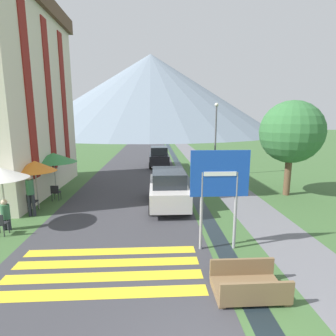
% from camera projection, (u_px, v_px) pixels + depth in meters
% --- Properties ---
extents(ground_plane, '(160.00, 160.00, 0.00)m').
position_uv_depth(ground_plane, '(166.00, 166.00, 23.95)').
color(ground_plane, '#3D6033').
extents(road, '(6.40, 60.00, 0.01)m').
position_uv_depth(road, '(143.00, 153.00, 33.63)').
color(road, '#38383D').
rests_on(road, ground_plane).
extents(footpath, '(2.20, 60.00, 0.01)m').
position_uv_depth(footpath, '(190.00, 152.00, 33.95)').
color(footpath, slate).
rests_on(footpath, ground_plane).
extents(drainage_channel, '(0.60, 60.00, 0.00)m').
position_uv_depth(drainage_channel, '(172.00, 153.00, 33.82)').
color(drainage_channel, black).
rests_on(drainage_channel, ground_plane).
extents(crosswalk_marking, '(5.44, 2.54, 0.01)m').
position_uv_depth(crosswalk_marking, '(106.00, 270.00, 7.50)').
color(crosswalk_marking, yellow).
rests_on(crosswalk_marking, ground_plane).
extents(mountain_distant, '(73.60, 73.60, 23.09)m').
position_uv_depth(mountain_distant, '(151.00, 95.00, 78.85)').
color(mountain_distant, slate).
rests_on(mountain_distant, ground_plane).
extents(hotel_building, '(5.35, 9.37, 11.00)m').
position_uv_depth(hotel_building, '(4.00, 88.00, 14.51)').
color(hotel_building, beige).
rests_on(hotel_building, ground_plane).
extents(road_sign, '(1.88, 0.11, 3.30)m').
position_uv_depth(road_sign, '(220.00, 184.00, 8.33)').
color(road_sign, gray).
rests_on(road_sign, ground_plane).
extents(footbridge, '(1.70, 1.10, 0.65)m').
position_uv_depth(footbridge, '(248.00, 285.00, 6.43)').
color(footbridge, brown).
rests_on(footbridge, ground_plane).
extents(parked_car_near, '(1.90, 4.36, 1.82)m').
position_uv_depth(parked_car_near, '(168.00, 188.00, 12.93)').
color(parked_car_near, silver).
rests_on(parked_car_near, ground_plane).
extents(parked_car_far, '(1.80, 3.87, 1.82)m').
position_uv_depth(parked_car_far, '(159.00, 157.00, 23.76)').
color(parked_car_far, black).
rests_on(parked_car_far, ground_plane).
extents(cafe_chair_far_left, '(0.40, 0.40, 0.85)m').
position_uv_depth(cafe_chair_far_left, '(55.00, 191.00, 13.74)').
color(cafe_chair_far_left, '#232328').
rests_on(cafe_chair_far_left, ground_plane).
extents(cafe_chair_middle, '(0.40, 0.40, 0.85)m').
position_uv_depth(cafe_chair_middle, '(32.00, 201.00, 12.17)').
color(cafe_chair_middle, '#232328').
rests_on(cafe_chair_middle, ground_plane).
extents(cafe_chair_nearest, '(0.40, 0.40, 0.85)m').
position_uv_depth(cafe_chair_nearest, '(0.00, 223.00, 9.58)').
color(cafe_chair_nearest, '#232328').
rests_on(cafe_chair_nearest, ground_plane).
extents(cafe_umbrella_front_white, '(1.95, 1.95, 2.45)m').
position_uv_depth(cafe_umbrella_front_white, '(1.00, 173.00, 9.90)').
color(cafe_umbrella_front_white, '#B7B2A8').
rests_on(cafe_umbrella_front_white, ground_plane).
extents(cafe_umbrella_middle_orange, '(1.95, 1.95, 2.34)m').
position_uv_depth(cafe_umbrella_middle_orange, '(35.00, 166.00, 12.25)').
color(cafe_umbrella_middle_orange, '#B7B2A8').
rests_on(cafe_umbrella_middle_orange, ground_plane).
extents(cafe_umbrella_rear_green, '(2.49, 2.49, 2.41)m').
position_uv_depth(cafe_umbrella_rear_green, '(54.00, 158.00, 14.58)').
color(cafe_umbrella_rear_green, '#B7B2A8').
rests_on(cafe_umbrella_rear_green, ground_plane).
extents(person_seated_near, '(0.32, 0.32, 1.23)m').
position_uv_depth(person_seated_near, '(5.00, 213.00, 10.08)').
color(person_seated_near, '#282833').
rests_on(person_seated_near, ground_plane).
extents(person_standing_terrace, '(0.32, 0.32, 1.85)m').
position_uv_depth(person_standing_terrace, '(30.00, 192.00, 11.48)').
color(person_standing_terrace, '#282833').
rests_on(person_standing_terrace, ground_plane).
extents(streetlamp, '(0.28, 0.28, 5.42)m').
position_uv_depth(streetlamp, '(216.00, 134.00, 19.46)').
color(streetlamp, '#515156').
rests_on(streetlamp, ground_plane).
extents(tree_by_path, '(3.40, 3.40, 5.27)m').
position_uv_depth(tree_by_path, '(291.00, 132.00, 14.31)').
color(tree_by_path, brown).
rests_on(tree_by_path, ground_plane).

